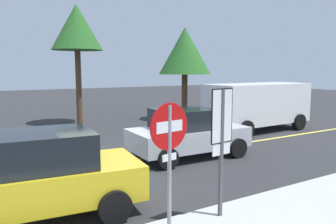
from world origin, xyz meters
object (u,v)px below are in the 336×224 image
object	(u,v)px
car_silver_near_curb	(187,133)
tree_left_verge	(185,51)
stop_sign	(169,149)
white_van	(257,104)
speed_limit_sign	(222,130)
tree_centre_verge	(77,28)
car_yellow_approaching	(29,177)

from	to	relation	value
car_silver_near_curb	tree_left_verge	xyz separation A→B (m)	(4.38, 6.78, 3.05)
tree_left_verge	stop_sign	bearing A→B (deg)	-124.55
stop_sign	white_van	bearing A→B (deg)	37.04
speed_limit_sign	tree_left_verge	world-z (taller)	tree_left_verge
tree_left_verge	tree_centre_verge	bearing A→B (deg)	164.11
white_van	car_yellow_approaching	distance (m)	11.46
stop_sign	car_silver_near_curb	bearing A→B (deg)	52.98
stop_sign	tree_left_verge	bearing A→B (deg)	55.45
tree_left_verge	car_yellow_approaching	bearing A→B (deg)	-136.47
tree_centre_verge	speed_limit_sign	bearing A→B (deg)	-94.16
speed_limit_sign	white_van	bearing A→B (deg)	40.55
tree_centre_verge	white_van	bearing A→B (deg)	-42.95
speed_limit_sign	car_yellow_approaching	world-z (taller)	speed_limit_sign
white_van	tree_centre_verge	world-z (taller)	tree_centre_verge
tree_left_verge	car_silver_near_curb	bearing A→B (deg)	-122.87
stop_sign	car_yellow_approaching	size ratio (longest dim) A/B	0.52
stop_sign	tree_left_verge	distance (m)	13.72
car_yellow_approaching	white_van	bearing A→B (deg)	22.94
stop_sign	white_van	world-z (taller)	stop_sign
stop_sign	white_van	xyz separation A→B (m)	(8.71, 6.58, -0.33)
white_van	tree_centre_verge	bearing A→B (deg)	137.05
car_silver_near_curb	car_yellow_approaching	bearing A→B (deg)	-156.25
car_yellow_approaching	car_silver_near_curb	bearing A→B (deg)	23.75
white_van	tree_left_verge	world-z (taller)	tree_left_verge
white_van	car_silver_near_curb	distance (m)	5.87
stop_sign	tree_centre_verge	size ratio (longest dim) A/B	0.38
white_van	car_silver_near_curb	xyz separation A→B (m)	(-5.42, -2.21, -0.47)
tree_centre_verge	car_silver_near_curb	bearing A→B (deg)	-81.85
white_van	car_yellow_approaching	bearing A→B (deg)	-157.06
stop_sign	speed_limit_sign	world-z (taller)	speed_limit_sign
white_van	tree_centre_verge	distance (m)	9.76
speed_limit_sign	tree_left_verge	bearing A→B (deg)	59.48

